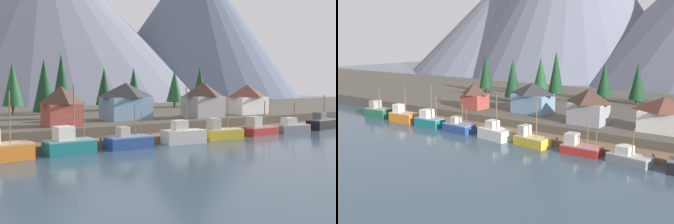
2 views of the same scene
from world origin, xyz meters
The scene contains 22 objects.
ground_plane centered at (0.00, 20.00, -0.50)m, with size 400.00×400.00×1.00m, color #384C5B.
dock centered at (0.00, 1.99, 0.50)m, with size 80.00×4.00×1.60m.
shoreline_bank centered at (0.00, 32.00, 1.25)m, with size 400.00×56.00×2.50m, color #4C473D.
mountain_west_peak centered at (-93.23, 141.49, 30.26)m, with size 123.51×123.51×60.53m, color slate.
fishing_boat_green centered at (-34.43, -1.92, 1.36)m, with size 6.47×3.51×7.37m.
fishing_boat_orange centered at (-25.47, -1.91, 1.30)m, with size 6.45×3.48×8.06m.
fishing_boat_teal centered at (-17.38, -1.70, 1.31)m, with size 6.30×3.10×8.70m.
fishing_boat_blue centered at (-8.80, -1.84, 1.02)m, with size 6.38×3.38×5.81m.
fishing_boat_white centered at (0.34, -2.15, 1.23)m, with size 6.64×3.98×8.46m.
fishing_boat_yellow centered at (8.07, -1.98, 1.12)m, with size 6.60×3.72×7.87m.
fishing_boat_red centered at (16.98, -1.63, 1.11)m, with size 6.33×2.96×5.85m.
fishing_boat_grey centered at (25.03, -1.97, 0.96)m, with size 6.60×3.68×5.46m.
house_blue centered at (-0.90, 13.15, 5.82)m, with size 8.15×6.12×6.48m.
house_grey centered at (13.55, 9.48, 5.90)m, with size 6.83×5.50×6.63m.
house_white centered at (26.53, 10.95, 5.61)m, with size 7.95×5.40×6.07m.
house_red centered at (-14.09, 9.42, 5.58)m, with size 5.26×4.63×6.02m.
conifer_near_left centered at (-13.73, 38.23, 8.63)m, with size 4.22×4.22×10.66m.
conifer_mid_left centered at (6.09, 36.11, 8.11)m, with size 3.92×3.92×9.89m.
conifer_back_left centered at (-29.62, 33.13, 8.72)m, with size 4.17×4.17×11.33m.
conifer_back_right centered at (-5.53, 32.07, 9.62)m, with size 3.95×3.95×12.51m.
conifer_centre centered at (14.21, 36.68, 8.13)m, with size 3.87×3.87×10.09m.
conifer_far_left centered at (-12.42, 22.21, 8.48)m, with size 4.14×4.14×10.73m.
Camera 2 is at (41.85, -56.67, 18.19)m, focal length 40.99 mm.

